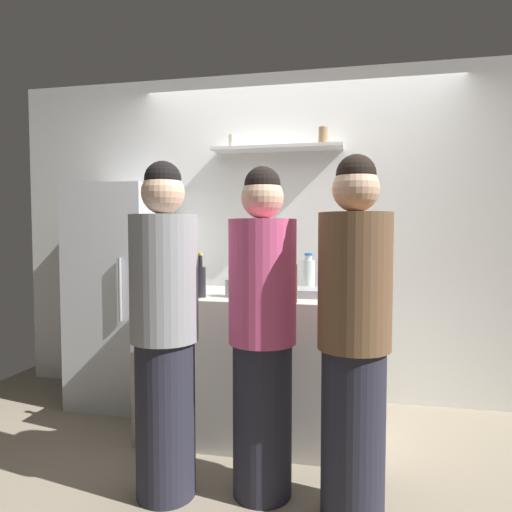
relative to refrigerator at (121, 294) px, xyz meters
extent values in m
plane|color=gray|center=(1.34, -0.85, -0.85)|extent=(5.28, 5.28, 0.00)
cube|color=white|center=(1.34, 0.40, 0.45)|extent=(4.80, 0.10, 2.60)
cube|color=silver|center=(1.20, 0.24, 1.14)|extent=(1.01, 0.22, 0.02)
cylinder|color=beige|center=(0.85, 0.24, 1.20)|extent=(0.06, 0.06, 0.11)
cylinder|color=olive|center=(1.55, 0.24, 1.21)|extent=(0.07, 0.07, 0.13)
cube|color=silver|center=(0.00, 0.00, 0.00)|extent=(0.63, 0.64, 1.69)
cylinder|color=#99999E|center=(0.17, -0.34, 0.08)|extent=(0.02, 0.02, 0.45)
cube|color=#B7B2A8|center=(1.16, -0.37, -0.38)|extent=(1.43, 0.74, 0.93)
cube|color=gray|center=(1.56, -0.41, 0.11)|extent=(0.34, 0.24, 0.05)
cylinder|color=#B2B2B7|center=(1.05, -0.52, 0.14)|extent=(0.11, 0.11, 0.11)
cylinder|color=silver|center=(1.07, -0.54, 0.21)|extent=(0.02, 0.02, 0.18)
cylinder|color=silver|center=(1.07, -0.53, 0.20)|extent=(0.01, 0.02, 0.16)
cylinder|color=silver|center=(1.04, -0.52, 0.20)|extent=(0.01, 0.01, 0.16)
cylinder|color=silver|center=(1.02, -0.51, 0.20)|extent=(0.01, 0.03, 0.17)
cylinder|color=silver|center=(1.06, -0.50, 0.21)|extent=(0.02, 0.01, 0.17)
cylinder|color=silver|center=(1.06, -0.51, 0.19)|extent=(0.03, 0.02, 0.15)
cylinder|color=#B2BFB2|center=(0.66, -0.63, 0.17)|extent=(0.08, 0.08, 0.18)
cylinder|color=#B2BFB2|center=(0.66, -0.63, 0.31)|extent=(0.03, 0.03, 0.09)
cylinder|color=#333333|center=(0.66, -0.63, 0.36)|extent=(0.04, 0.04, 0.02)
cylinder|color=#472814|center=(1.44, -0.67, 0.19)|extent=(0.07, 0.07, 0.22)
cylinder|color=#472814|center=(1.44, -0.67, 0.34)|extent=(0.03, 0.03, 0.07)
cylinder|color=maroon|center=(1.44, -0.67, 0.38)|extent=(0.03, 0.03, 0.02)
cylinder|color=black|center=(0.85, -0.59, 0.18)|extent=(0.07, 0.07, 0.19)
cylinder|color=black|center=(0.85, -0.59, 0.31)|extent=(0.03, 0.03, 0.07)
cylinder|color=gold|center=(0.85, -0.59, 0.36)|extent=(0.03, 0.03, 0.02)
cylinder|color=#19471E|center=(1.21, -0.53, 0.19)|extent=(0.07, 0.07, 0.21)
cylinder|color=#19471E|center=(1.21, -0.53, 0.33)|extent=(0.03, 0.03, 0.08)
cylinder|color=black|center=(1.21, -0.53, 0.38)|extent=(0.03, 0.03, 0.02)
cylinder|color=silver|center=(1.48, -0.08, 0.19)|extent=(0.09, 0.09, 0.21)
cylinder|color=silver|center=(1.48, -0.08, 0.31)|extent=(0.05, 0.05, 0.03)
cylinder|color=blue|center=(1.48, -0.08, 0.33)|extent=(0.06, 0.06, 0.02)
cylinder|color=#262633|center=(1.34, -1.07, -0.45)|extent=(0.30, 0.30, 0.78)
cylinder|color=#D14C7F|center=(1.34, -1.07, 0.25)|extent=(0.34, 0.34, 0.62)
sphere|color=#D8AD8C|center=(1.34, -1.07, 0.66)|extent=(0.21, 0.21, 0.21)
sphere|color=black|center=(1.34, -1.07, 0.73)|extent=(0.18, 0.18, 0.18)
cylinder|color=#262633|center=(0.86, -1.17, -0.45)|extent=(0.30, 0.30, 0.80)
cylinder|color=gray|center=(0.86, -1.17, 0.26)|extent=(0.34, 0.34, 0.63)
sphere|color=#D8AD8C|center=(0.86, -1.17, 0.69)|extent=(0.22, 0.22, 0.22)
sphere|color=black|center=(0.86, -1.17, 0.75)|extent=(0.18, 0.18, 0.18)
cylinder|color=#262633|center=(1.79, -1.15, -0.45)|extent=(0.30, 0.30, 0.80)
cylinder|color=brown|center=(1.79, -1.15, 0.27)|extent=(0.34, 0.34, 0.63)
sphere|color=#D8AD8C|center=(1.79, -1.15, 0.69)|extent=(0.22, 0.22, 0.22)
sphere|color=black|center=(1.79, -1.15, 0.76)|extent=(0.18, 0.18, 0.18)
camera|label=1|loc=(1.78, -3.32, 0.50)|focal=32.38mm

